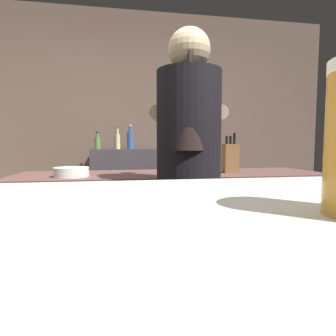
{
  "coord_description": "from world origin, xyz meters",
  "views": [
    {
      "loc": [
        -0.01,
        -1.31,
        1.13
      ],
      "look_at": [
        0.08,
        -0.75,
        1.08
      ],
      "focal_mm": 30.21,
      "sensor_mm": 36.0,
      "label": 1
    }
  ],
  "objects_px": {
    "chefs_knife": "(214,172)",
    "bottle_vinegar": "(97,142)",
    "mixing_bowl": "(72,172)",
    "bottle_soy": "(130,140)",
    "bartender": "(188,168)",
    "bottle_olive_oil": "(117,141)",
    "bottle_hot_sauce": "(118,141)",
    "knife_block": "(230,158)"
  },
  "relations": [
    {
      "from": "bottle_olive_oil",
      "to": "bottle_soy",
      "type": "distance_m",
      "value": 0.16
    },
    {
      "from": "mixing_bowl",
      "to": "bottle_soy",
      "type": "bearing_deg",
      "value": 74.0
    },
    {
      "from": "bottle_soy",
      "to": "bottle_vinegar",
      "type": "bearing_deg",
      "value": 177.72
    },
    {
      "from": "mixing_bowl",
      "to": "bottle_olive_oil",
      "type": "height_order",
      "value": "bottle_olive_oil"
    },
    {
      "from": "bartender",
      "to": "bottle_olive_oil",
      "type": "distance_m",
      "value": 1.89
    },
    {
      "from": "chefs_knife",
      "to": "bottle_soy",
      "type": "height_order",
      "value": "bottle_soy"
    },
    {
      "from": "bottle_olive_oil",
      "to": "bottle_soy",
      "type": "height_order",
      "value": "bottle_soy"
    },
    {
      "from": "mixing_bowl",
      "to": "bottle_vinegar",
      "type": "xyz_separation_m",
      "value": [
        0.05,
        1.46,
        0.19
      ]
    },
    {
      "from": "knife_block",
      "to": "chefs_knife",
      "type": "bearing_deg",
      "value": 178.33
    },
    {
      "from": "mixing_bowl",
      "to": "chefs_knife",
      "type": "relative_size",
      "value": 0.88
    },
    {
      "from": "bartender",
      "to": "bottle_soy",
      "type": "height_order",
      "value": "bartender"
    },
    {
      "from": "bottle_vinegar",
      "to": "bottle_hot_sauce",
      "type": "relative_size",
      "value": 0.81
    },
    {
      "from": "bartender",
      "to": "bottle_vinegar",
      "type": "height_order",
      "value": "bartender"
    },
    {
      "from": "knife_block",
      "to": "mixing_bowl",
      "type": "xyz_separation_m",
      "value": [
        -1.05,
        -0.06,
        -0.08
      ]
    },
    {
      "from": "chefs_knife",
      "to": "bottle_hot_sauce",
      "type": "xyz_separation_m",
      "value": [
        -0.67,
        1.3,
        0.23
      ]
    },
    {
      "from": "chefs_knife",
      "to": "bottle_vinegar",
      "type": "bearing_deg",
      "value": 102.37
    },
    {
      "from": "chefs_knife",
      "to": "bottle_hot_sauce",
      "type": "bearing_deg",
      "value": 97.03
    },
    {
      "from": "knife_block",
      "to": "chefs_knife",
      "type": "relative_size",
      "value": 1.15
    },
    {
      "from": "chefs_knife",
      "to": "bartender",
      "type": "bearing_deg",
      "value": -144.85
    },
    {
      "from": "bartender",
      "to": "chefs_knife",
      "type": "relative_size",
      "value": 7.21
    },
    {
      "from": "mixing_bowl",
      "to": "bottle_vinegar",
      "type": "height_order",
      "value": "bottle_vinegar"
    },
    {
      "from": "bottle_vinegar",
      "to": "bottle_hot_sauce",
      "type": "distance_m",
      "value": 0.24
    },
    {
      "from": "bottle_olive_oil",
      "to": "bottle_soy",
      "type": "relative_size",
      "value": 0.81
    },
    {
      "from": "bottle_hot_sauce",
      "to": "chefs_knife",
      "type": "bearing_deg",
      "value": -62.82
    },
    {
      "from": "bartender",
      "to": "bottle_olive_oil",
      "type": "xyz_separation_m",
      "value": [
        -0.39,
        1.84,
        0.16
      ]
    },
    {
      "from": "knife_block",
      "to": "bottle_vinegar",
      "type": "height_order",
      "value": "bottle_vinegar"
    },
    {
      "from": "bartender",
      "to": "knife_block",
      "type": "xyz_separation_m",
      "value": [
        0.4,
        0.4,
        0.03
      ]
    },
    {
      "from": "chefs_knife",
      "to": "mixing_bowl",
      "type": "bearing_deg",
      "value": 163.67
    },
    {
      "from": "chefs_knife",
      "to": "bottle_vinegar",
      "type": "height_order",
      "value": "bottle_vinegar"
    },
    {
      "from": "mixing_bowl",
      "to": "bottle_soy",
      "type": "distance_m",
      "value": 1.52
    },
    {
      "from": "bartender",
      "to": "bottle_olive_oil",
      "type": "height_order",
      "value": "bartender"
    },
    {
      "from": "mixing_bowl",
      "to": "bottle_olive_oil",
      "type": "distance_m",
      "value": 1.53
    },
    {
      "from": "mixing_bowl",
      "to": "bottle_vinegar",
      "type": "distance_m",
      "value": 1.47
    },
    {
      "from": "knife_block",
      "to": "chefs_knife",
      "type": "xyz_separation_m",
      "value": [
        -0.12,
        0.0,
        -0.1
      ]
    },
    {
      "from": "bottle_soy",
      "to": "mixing_bowl",
      "type": "bearing_deg",
      "value": -106.0
    },
    {
      "from": "mixing_bowl",
      "to": "knife_block",
      "type": "bearing_deg",
      "value": 3.21
    },
    {
      "from": "mixing_bowl",
      "to": "bottle_soy",
      "type": "xyz_separation_m",
      "value": [
        0.41,
        1.44,
        0.22
      ]
    },
    {
      "from": "knife_block",
      "to": "bottle_olive_oil",
      "type": "relative_size",
      "value": 1.27
    },
    {
      "from": "bottle_hot_sauce",
      "to": "bottle_vinegar",
      "type": "bearing_deg",
      "value": 156.43
    },
    {
      "from": "knife_block",
      "to": "bottle_hot_sauce",
      "type": "distance_m",
      "value": 1.52
    },
    {
      "from": "mixing_bowl",
      "to": "bottle_olive_oil",
      "type": "relative_size",
      "value": 0.96
    },
    {
      "from": "bartender",
      "to": "bottle_soy",
      "type": "xyz_separation_m",
      "value": [
        -0.24,
        1.79,
        0.18
      ]
    }
  ]
}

